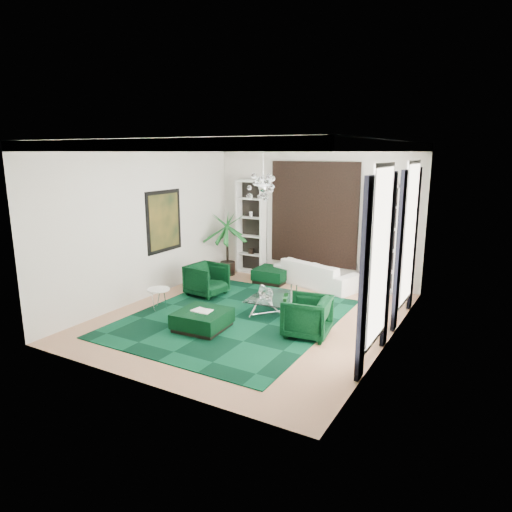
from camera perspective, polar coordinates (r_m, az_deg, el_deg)
The scene contains 30 objects.
floor at distance 10.34m, azimuth -0.44°, elevation -7.56°, with size 6.00×7.00×0.02m, color tan.
ceiling at distance 9.69m, azimuth -0.48°, elevation 14.11°, with size 6.00×7.00×0.02m, color white.
wall_back at distance 12.97m, azimuth 7.33°, elevation 5.25°, with size 6.00×0.02×3.80m, color silver.
wall_front at distance 7.09m, azimuth -14.78°, elevation -1.48°, with size 6.00×0.02×3.80m, color silver.
wall_left at distance 11.62m, azimuth -13.47°, elevation 4.11°, with size 0.02×7.00×3.80m, color silver.
wall_right at distance 8.76m, azimuth 16.86°, elevation 1.11°, with size 0.02×7.00×3.80m, color silver.
crown_molding at distance 9.69m, azimuth -0.48°, elevation 13.46°, with size 6.00×7.00×0.18m, color white, non-canonical shape.
ceiling_medallion at distance 9.95m, azimuth 0.40°, elevation 13.85°, with size 0.90×0.90×0.05m, color white.
tapestry at distance 12.92m, azimuth 7.25°, elevation 5.22°, with size 2.50×0.06×2.80m, color black.
shelving_left at distance 13.71m, azimuth -0.62°, elevation 3.65°, with size 0.90×0.38×2.80m, color white, non-canonical shape.
shelving_right at distance 12.26m, azimuth 15.37°, elevation 2.08°, with size 0.90×0.38×2.80m, color white, non-canonical shape.
painting at distance 12.04m, azimuth -11.38°, elevation 4.27°, with size 0.04×1.30×1.60m, color black.
window_near at distance 7.91m, azimuth 15.25°, elevation -0.03°, with size 0.03×1.10×2.90m, color white.
curtain_near_a at distance 7.25m, azimuth 13.32°, elevation -3.13°, with size 0.07×0.30×3.25m, color black.
curtain_near_b at distance 8.71m, azimuth 16.23°, elevation -0.60°, with size 0.07×0.30×3.25m, color black.
window_far at distance 10.21m, azimuth 18.65°, elevation 2.61°, with size 0.03×1.10×2.90m, color white.
curtain_far_a at distance 9.51m, azimuth 17.42°, elevation 0.44°, with size 0.07×0.30×3.25m, color black.
curtain_far_b at distance 11.02m, azimuth 19.17°, elevation 1.96°, with size 0.07×0.30×3.25m, color black.
rug at distance 10.23m, azimuth -2.80°, elevation -7.69°, with size 4.20×5.00×0.02m, color black.
sofa at distance 12.61m, azimuth 7.56°, elevation -2.17°, with size 2.39×0.94×0.70m, color white.
armchair_left at distance 11.74m, azimuth -6.17°, elevation -2.98°, with size 0.87×0.89×0.81m, color black.
armchair_right at distance 9.21m, azimuth 6.38°, elevation -7.51°, with size 0.87×0.89×0.81m, color black.
coffee_table at distance 10.35m, azimuth 2.79°, elevation -6.28°, with size 1.20×1.20×0.41m, color white, non-canonical shape.
ottoman_side at distance 12.90m, azimuth 2.02°, elevation -2.40°, with size 0.90×0.90×0.40m, color black.
ottoman_front at distance 9.60m, azimuth -6.71°, elevation -7.97°, with size 1.00×1.00×0.40m, color black.
book at distance 9.53m, azimuth -6.74°, elevation -6.77°, with size 0.42×0.28×0.03m, color white.
side_table at distance 10.87m, azimuth -12.04°, elevation -5.37°, with size 0.52×0.52×0.50m, color white.
palm at distance 13.47m, azimuth -3.62°, elevation 2.60°, with size 1.50×1.50×2.40m, color #1A6427, non-canonical shape.
chandelier at distance 9.99m, azimuth 0.86°, elevation 8.56°, with size 0.80×0.80×0.72m, color white, non-canonical shape.
table_plant at distance 9.91m, azimuth 3.72°, elevation -5.19°, with size 0.13×0.11×0.24m, color #1A6427.
Camera 1 is at (4.84, -8.40, 3.61)m, focal length 32.00 mm.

